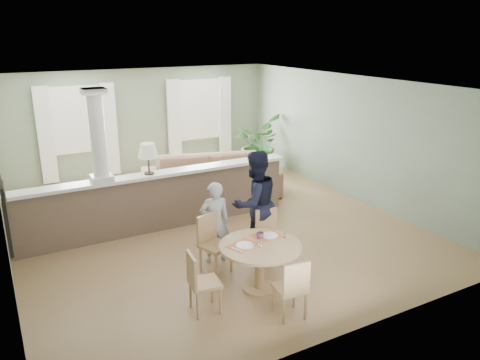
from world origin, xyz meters
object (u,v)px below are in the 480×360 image
chair_far_boy (212,241)px  man_person (255,203)px  chair_far_man (269,234)px  child_person (215,222)px  chair_near (292,287)px  houseplant (257,144)px  dining_table (260,254)px  sofa (211,177)px  chair_side (200,280)px

chair_far_boy → man_person: man_person is taller
chair_far_man → child_person: (-0.76, 0.42, 0.19)m
chair_far_boy → chair_far_man: size_ratio=1.06×
chair_far_boy → child_person: size_ratio=0.68×
chair_far_boy → chair_far_man: bearing=-26.9°
chair_far_boy → chair_near: 1.69m
houseplant → child_person: houseplant is taller
dining_table → chair_far_man: bearing=49.9°
sofa → child_person: size_ratio=2.27×
houseplant → man_person: 4.90m
chair_far_man → chair_near: size_ratio=1.03×
sofa → chair_far_boy: (-1.47, -3.18, 0.06)m
dining_table → chair_far_boy: bearing=113.6°
man_person → sofa: bearing=-107.6°
chair_far_boy → man_person: (0.89, 0.24, 0.38)m
chair_far_boy → chair_side: (-0.63, -0.94, -0.03)m
houseplant → chair_far_man: 5.20m
chair_far_boy → child_person: 0.38m
child_person → chair_near: bearing=106.0°
houseplant → chair_near: size_ratio=1.75×
chair_near → child_person: (-0.16, 1.94, 0.21)m
chair_far_man → child_person: 0.89m
houseplant → child_person: bearing=-128.0°
child_person → man_person: bearing=-173.1°
sofa → child_person: child_person is taller
houseplant → chair_far_boy: (-3.42, -4.43, -0.23)m
chair_far_boy → houseplant: bearing=33.5°
sofa → man_person: size_ratio=1.73×
chair_near → child_person: 1.96m
dining_table → chair_side: size_ratio=1.36×
sofa → child_person: bearing=-97.8°
chair_far_boy → chair_side: 1.13m
sofa → chair_far_man: sofa is taller
chair_far_man → chair_side: size_ratio=1.02×
chair_far_man → chair_near: (-0.59, -1.52, -0.01)m
chair_far_boy → chair_near: (0.35, -1.65, -0.04)m
houseplant → dining_table: (-3.06, -5.25, -0.17)m
chair_side → child_person: child_person is taller
houseplant → child_person: size_ratio=1.09×
chair_near → child_person: bearing=-77.7°
sofa → dining_table: sofa is taller
sofa → chair_far_boy: bearing=-98.5°
dining_table → man_person: man_person is taller
child_person → man_person: size_ratio=0.76×
chair_side → chair_near: bearing=-119.4°
sofa → chair_far_man: size_ratio=3.51×
houseplant → man_person: man_person is taller
sofa → dining_table: size_ratio=2.61×
chair_side → man_person: bearing=-45.7°
dining_table → child_person: 1.13m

